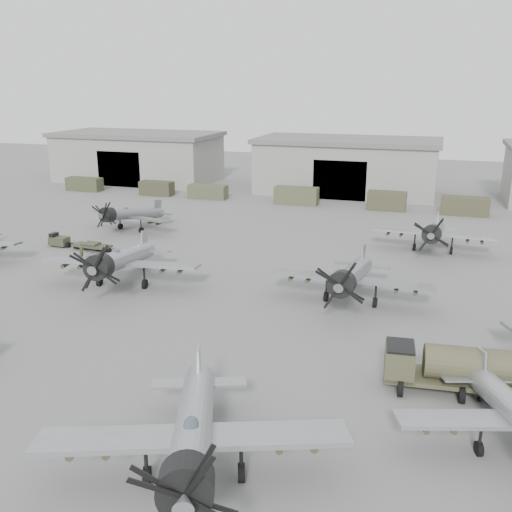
{
  "coord_description": "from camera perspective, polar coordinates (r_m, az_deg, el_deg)",
  "views": [
    {
      "loc": [
        14.32,
        -30.58,
        17.25
      ],
      "look_at": [
        -0.5,
        15.4,
        2.5
      ],
      "focal_mm": 40.0,
      "sensor_mm": 36.0,
      "label": 1
    }
  ],
  "objects": [
    {
      "name": "ground",
      "position": [
        37.92,
        -6.54,
        -10.2
      ],
      "size": [
        220.0,
        220.0,
        0.0
      ],
      "primitive_type": "plane",
      "color": "slate",
      "rests_on": "ground"
    },
    {
      "name": "hangar_left",
      "position": [
        107.08,
        -11.7,
        9.72
      ],
      "size": [
        29.0,
        14.8,
        8.7
      ],
      "color": "gray",
      "rests_on": "ground"
    },
    {
      "name": "hangar_center",
      "position": [
        94.52,
        9.1,
        8.94
      ],
      "size": [
        29.0,
        14.8,
        8.7
      ],
      "color": "gray",
      "rests_on": "ground"
    },
    {
      "name": "support_truck_0",
      "position": [
        99.4,
        -16.78,
        6.9
      ],
      "size": [
        6.0,
        2.2,
        2.17
      ],
      "primitive_type": "cube",
      "color": "#3B3F29",
      "rests_on": "ground"
    },
    {
      "name": "support_truck_1",
      "position": [
        92.55,
        -9.9,
        6.69
      ],
      "size": [
        5.3,
        2.2,
        2.23
      ],
      "primitive_type": "cube",
      "color": "#393925",
      "rests_on": "ground"
    },
    {
      "name": "support_truck_2",
      "position": [
        88.87,
        -4.84,
        6.43
      ],
      "size": [
        6.03,
        2.2,
        2.14
      ],
      "primitive_type": "cube",
      "color": "#444B31",
      "rests_on": "ground"
    },
    {
      "name": "support_truck_3",
      "position": [
        84.48,
        4.06,
        6.04
      ],
      "size": [
        6.4,
        2.2,
        2.56
      ],
      "primitive_type": "cube",
      "color": "#494B31",
      "rests_on": "ground"
    },
    {
      "name": "support_truck_4",
      "position": [
        82.41,
        12.94,
        5.39
      ],
      "size": [
        5.33,
        2.2,
        2.63
      ],
      "primitive_type": "cube",
      "color": "#3E3E29",
      "rests_on": "ground"
    },
    {
      "name": "support_truck_5",
      "position": [
        82.24,
        20.15,
        4.71
      ],
      "size": [
        6.28,
        2.2,
        2.49
      ],
      "primitive_type": "cube",
      "color": "#3E3E28",
      "rests_on": "ground"
    },
    {
      "name": "aircraft_near_1",
      "position": [
        26.14,
        -6.35,
        -17.36
      ],
      "size": [
        13.86,
        12.51,
        5.6
      ],
      "rotation": [
        0.0,
        0.0,
        0.36
      ],
      "color": "#999DA2",
      "rests_on": "ground"
    },
    {
      "name": "aircraft_mid_1",
      "position": [
        50.65,
        -13.48,
        -0.41
      ],
      "size": [
        13.96,
        12.57,
        5.54
      ],
      "rotation": [
        0.0,
        0.0,
        0.15
      ],
      "color": "#919499",
      "rests_on": "ground"
    },
    {
      "name": "aircraft_mid_2",
      "position": [
        46.16,
        9.49,
        -2.02
      ],
      "size": [
        13.19,
        11.87,
        5.29
      ],
      "rotation": [
        0.0,
        0.0,
        -0.03
      ],
      "color": "gray",
      "rests_on": "ground"
    },
    {
      "name": "aircraft_far_0",
      "position": [
        70.27,
        -12.58,
        4.1
      ],
      "size": [
        11.47,
        10.33,
        4.56
      ],
      "rotation": [
        0.0,
        0.0,
        -0.25
      ],
      "color": "gray",
      "rests_on": "ground"
    },
    {
      "name": "aircraft_far_1",
      "position": [
        62.53,
        17.38,
        2.34
      ],
      "size": [
        12.52,
        11.27,
        5.01
      ],
      "rotation": [
        0.0,
        0.0,
        -0.05
      ],
      "color": "#93969B",
      "rests_on": "ground"
    },
    {
      "name": "fuel_tanker",
      "position": [
        35.22,
        18.61,
        -10.33
      ],
      "size": [
        7.52,
        3.87,
        2.83
      ],
      "rotation": [
        0.0,
        0.0,
        0.1
      ],
      "color": "#46462E",
      "rests_on": "ground"
    },
    {
      "name": "tug_trailer",
      "position": [
        65.04,
        -17.97,
        1.26
      ],
      "size": [
        7.5,
        1.82,
        1.5
      ],
      "rotation": [
        0.0,
        0.0,
        -0.06
      ],
      "color": "#343925",
      "rests_on": "ground"
    },
    {
      "name": "ground_crew",
      "position": [
        60.3,
        -17.06,
        0.48
      ],
      "size": [
        0.47,
        0.68,
        1.79
      ],
      "primitive_type": "imported",
      "rotation": [
        0.0,
        0.0,
        1.64
      ],
      "color": "#484B31",
      "rests_on": "ground"
    }
  ]
}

